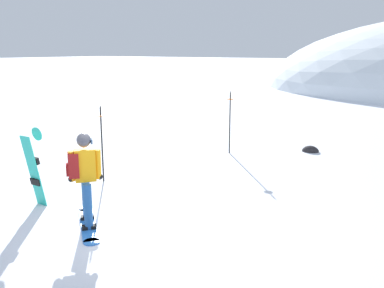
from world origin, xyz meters
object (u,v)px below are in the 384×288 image
Objects in this scene: rock_dark at (310,152)px; piste_marker_near at (230,118)px; spare_snowboard at (34,167)px; snowboarder_main at (84,177)px; piste_marker_far at (102,138)px.

piste_marker_near is at bearing -142.64° from rock_dark.
piste_marker_near reaches higher than spare_snowboard.
piste_marker_far is at bearing 127.98° from snowboarder_main.
spare_snowboard is 0.87× the size of piste_marker_far.
rock_dark is (3.15, 7.81, -0.83)m from spare_snowboard.
piste_marker_far is 6.74m from rock_dark.
spare_snowboard is (-1.56, 0.12, -0.09)m from snowboarder_main.
spare_snowboard is at bearing -99.93° from piste_marker_near.
snowboarder_main is at bearing -4.54° from spare_snowboard.
piste_marker_far reaches higher than rock_dark.
piste_marker_far is at bearing -119.09° from rock_dark.
piste_marker_near is 1.03× the size of piste_marker_far.
piste_marker_near is at bearing 94.18° from snowboarder_main.
piste_marker_near reaches higher than rock_dark.
spare_snowboard is at bearing -111.94° from rock_dark.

